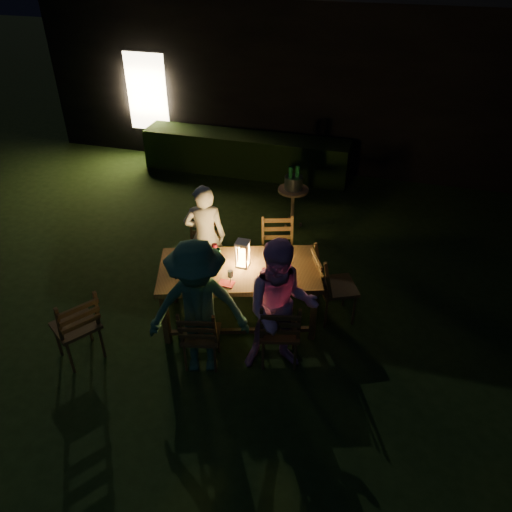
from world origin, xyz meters
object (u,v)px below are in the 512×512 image
(chair_near_right, at_px, (279,341))
(ice_bucket, at_px, (294,183))
(person_house_side, at_px, (205,237))
(bottle_table, at_px, (218,259))
(dining_table, at_px, (239,273))
(chair_near_left, at_px, (202,345))
(side_table, at_px, (293,193))
(lantern, at_px, (243,255))
(chair_far_left, at_px, (207,267))
(person_opp_right, at_px, (281,308))
(chair_spare, at_px, (79,337))
(person_opp_left, at_px, (198,310))
(bottle_bucket_a, at_px, (290,181))
(chair_far_right, at_px, (278,265))
(bottle_bucket_b, at_px, (297,179))
(chair_end, at_px, (334,297))

(chair_near_right, height_order, ice_bucket, chair_near_right)
(person_house_side, xyz_separation_m, bottle_table, (0.45, -0.72, 0.18))
(dining_table, xyz_separation_m, chair_near_left, (-0.19, -0.87, -0.45))
(side_table, bearing_deg, lantern, -92.28)
(dining_table, distance_m, chair_far_left, 1.00)
(person_opp_right, height_order, bottle_table, person_opp_right)
(chair_spare, height_order, ice_bucket, chair_spare)
(person_opp_right, xyz_separation_m, ice_bucket, (-0.55, 3.21, -0.05))
(person_opp_left, bearing_deg, chair_spare, 171.98)
(chair_spare, bearing_deg, chair_far_left, 6.70)
(bottle_table, bearing_deg, ice_bucket, 82.07)
(bottle_bucket_a, bearing_deg, chair_far_right, -83.01)
(chair_far_right, bearing_deg, side_table, -102.69)
(person_house_side, bearing_deg, lantern, 123.00)
(chair_far_left, xyz_separation_m, lantern, (0.70, -0.53, 0.68))
(lantern, distance_m, side_table, 2.54)
(lantern, xyz_separation_m, bottle_table, (-0.27, -0.14, -0.02))
(chair_spare, relative_size, bottle_bucket_b, 3.31)
(chair_far_right, xyz_separation_m, chair_spare, (-1.88, -2.08, 0.02))
(chair_far_left, bearing_deg, chair_near_right, 119.75)
(bottle_bucket_b, bearing_deg, chair_end, -66.20)
(chair_near_right, height_order, side_table, chair_near_right)
(bottle_bucket_a, bearing_deg, person_house_side, -111.98)
(chair_end, bearing_deg, chair_near_right, -52.60)
(dining_table, distance_m, bottle_bucket_b, 2.62)
(person_house_side, bearing_deg, side_table, -131.03)
(chair_far_left, bearing_deg, chair_spare, 43.51)
(bottle_table, xyz_separation_m, bottle_bucket_b, (0.42, 2.69, -0.11))
(chair_near_left, xyz_separation_m, chair_far_left, (-0.48, 1.46, 0.01))
(person_opp_right, bearing_deg, lantern, 114.69)
(chair_spare, height_order, bottle_bucket_b, chair_spare)
(bottle_table, bearing_deg, person_opp_left, -85.52)
(chair_near_left, height_order, chair_end, chair_end)
(chair_far_left, xyz_separation_m, bottle_bucket_a, (0.75, 1.94, 0.55))
(dining_table, relative_size, side_table, 3.15)
(dining_table, distance_m, person_house_side, 0.94)
(lantern, bearing_deg, chair_end, 15.62)
(side_table, bearing_deg, chair_near_left, -95.32)
(chair_far_right, bearing_deg, person_opp_right, 86.77)
(chair_near_right, bearing_deg, chair_far_left, 124.25)
(lantern, height_order, bottle_bucket_b, lantern)
(chair_far_right, bearing_deg, ice_bucket, -102.69)
(dining_table, bearing_deg, side_table, 68.87)
(chair_spare, xyz_separation_m, person_house_side, (0.92, 1.81, 0.45))
(person_opp_right, bearing_deg, bottle_table, 130.49)
(chair_far_right, height_order, ice_bucket, chair_far_right)
(chair_far_right, height_order, person_house_side, person_house_side)
(chair_end, xyz_separation_m, person_opp_right, (-0.48, -1.02, 0.52))
(chair_spare, bearing_deg, chair_near_left, -43.35)
(chair_end, height_order, chair_spare, chair_end)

